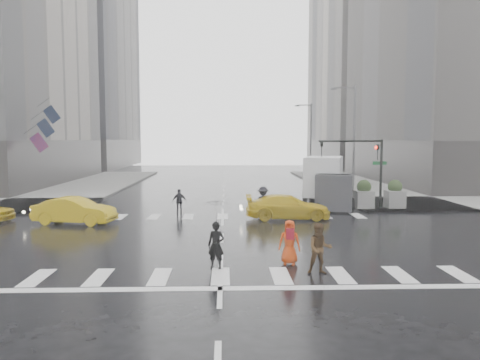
{
  "coord_description": "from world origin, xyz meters",
  "views": [
    {
      "loc": [
        0.17,
        -21.14,
        4.52
      ],
      "look_at": [
        0.9,
        2.0,
        2.5
      ],
      "focal_mm": 35.0,
      "sensor_mm": 36.0,
      "label": 1
    }
  ],
  "objects_px": {
    "traffic_signal_pole": "(366,160)",
    "pedestrian_orange": "(289,242)",
    "pedestrian_brown": "(320,249)",
    "taxi_mid": "(75,211)",
    "box_truck": "(326,180)"
  },
  "relations": [
    {
      "from": "traffic_signal_pole",
      "to": "pedestrian_orange",
      "type": "xyz_separation_m",
      "value": [
        -6.52,
        -12.58,
        -2.4
      ]
    },
    {
      "from": "taxi_mid",
      "to": "box_truck",
      "type": "height_order",
      "value": "box_truck"
    },
    {
      "from": "pedestrian_brown",
      "to": "box_truck",
      "type": "distance_m",
      "value": 16.26
    },
    {
      "from": "taxi_mid",
      "to": "pedestrian_orange",
      "type": "bearing_deg",
      "value": -118.87
    },
    {
      "from": "box_truck",
      "to": "pedestrian_brown",
      "type": "bearing_deg",
      "value": -86.25
    },
    {
      "from": "pedestrian_brown",
      "to": "taxi_mid",
      "type": "relative_size",
      "value": 0.4
    },
    {
      "from": "taxi_mid",
      "to": "box_truck",
      "type": "relative_size",
      "value": 0.69
    },
    {
      "from": "pedestrian_brown",
      "to": "pedestrian_orange",
      "type": "height_order",
      "value": "pedestrian_brown"
    },
    {
      "from": "traffic_signal_pole",
      "to": "pedestrian_orange",
      "type": "height_order",
      "value": "traffic_signal_pole"
    },
    {
      "from": "taxi_mid",
      "to": "box_truck",
      "type": "bearing_deg",
      "value": -57.35
    },
    {
      "from": "traffic_signal_pole",
      "to": "taxi_mid",
      "type": "bearing_deg",
      "value": -166.22
    },
    {
      "from": "traffic_signal_pole",
      "to": "taxi_mid",
      "type": "xyz_separation_m",
      "value": [
        -16.91,
        -4.15,
        -2.51
      ]
    },
    {
      "from": "pedestrian_brown",
      "to": "taxi_mid",
      "type": "bearing_deg",
      "value": 141.08
    },
    {
      "from": "traffic_signal_pole",
      "to": "box_truck",
      "type": "relative_size",
      "value": 0.72
    },
    {
      "from": "taxi_mid",
      "to": "box_truck",
      "type": "distance_m",
      "value": 16.13
    }
  ]
}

